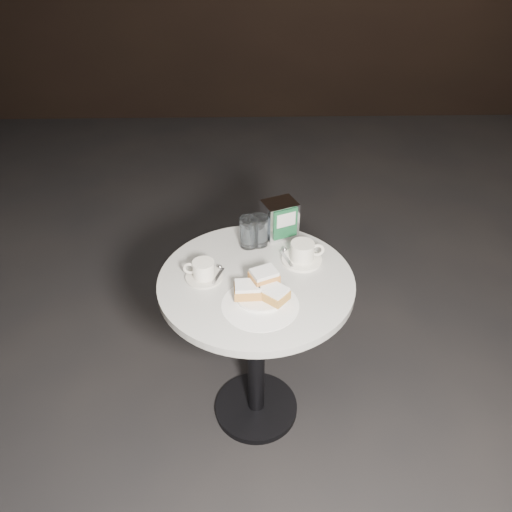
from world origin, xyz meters
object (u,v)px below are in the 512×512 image
Objects in this scene: coffee_cup_left at (203,271)px; napkin_dispenser at (280,219)px; water_glass_left at (249,232)px; water_glass_right at (259,231)px; beignet_plate at (262,289)px; cafe_table at (256,319)px; coffee_cup_right at (303,253)px.

napkin_dispenser is (0.28, 0.27, 0.04)m from coffee_cup_left.
coffee_cup_left is 0.26m from water_glass_left.
water_glass_left is at bearing -165.98° from water_glass_right.
beignet_plate reaches higher than coffee_cup_left.
beignet_plate is at bearing -89.68° from water_glass_right.
cafe_table is 0.40m from napkin_dispenser.
coffee_cup_right reaches higher than coffee_cup_left.
coffee_cup_left reaches higher than cafe_table.
coffee_cup_right is (0.16, 0.20, 0.00)m from beignet_plate.
water_glass_right is (0.01, 0.22, 0.26)m from cafe_table.
coffee_cup_right is at bearing 20.08° from coffee_cup_left.
water_glass_left is (-0.04, 0.30, 0.03)m from beignet_plate.
napkin_dispenser reaches higher than beignet_plate.
cafe_table is 5.07× the size of coffee_cup_left.
water_glass_right is (0.20, 0.21, 0.03)m from coffee_cup_left.
cafe_table is at bearing -83.89° from water_glass_left.
napkin_dispenser is at bearing 70.51° from cafe_table.
coffee_cup_right is (0.17, 0.10, 0.23)m from cafe_table.
coffee_cup_left is (-0.19, 0.01, 0.23)m from cafe_table.
cafe_table is at bearing 99.62° from beignet_plate.
beignet_plate is at bearing -80.38° from cafe_table.
coffee_cup_right is at bearing -35.77° from water_glass_right.
coffee_cup_left is at bearing -129.52° from water_glass_left.
water_glass_left is at bearing 97.23° from beignet_plate.
beignet_plate is 1.44× the size of napkin_dispenser.
coffee_cup_left is at bearing 152.49° from beignet_plate.
water_glass_right is at bearing 51.58° from coffee_cup_left.
water_glass_right is (-0.00, 0.31, 0.03)m from beignet_plate.
cafe_table is 3.37× the size of beignet_plate.
napkin_dispenser is (-0.07, 0.18, 0.04)m from coffee_cup_right.
coffee_cup_right is at bearing 30.60° from cafe_table.
water_glass_right is 0.78× the size of napkin_dispenser.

